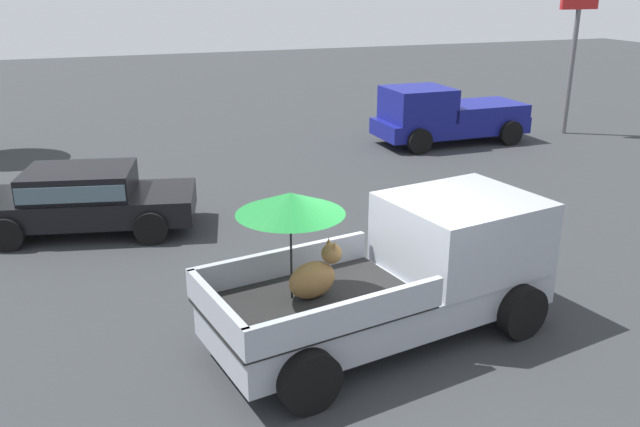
# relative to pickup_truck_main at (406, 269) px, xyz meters

# --- Properties ---
(ground_plane) EXTENTS (80.00, 80.00, 0.00)m
(ground_plane) POSITION_rel_pickup_truck_main_xyz_m (-0.39, -0.08, -0.99)
(ground_plane) COLOR #2D3033
(pickup_truck_main) EXTENTS (5.30, 2.95, 2.36)m
(pickup_truck_main) POSITION_rel_pickup_truck_main_xyz_m (0.00, 0.00, 0.00)
(pickup_truck_main) COLOR black
(pickup_truck_main) RESTS_ON ground
(pickup_truck_red) EXTENTS (4.81, 2.19, 1.80)m
(pickup_truck_red) POSITION_rel_pickup_truck_main_xyz_m (6.55, 10.24, -0.12)
(pickup_truck_red) COLOR black
(pickup_truck_red) RESTS_ON ground
(parked_sedan_near) EXTENTS (4.58, 2.66, 1.33)m
(parked_sedan_near) POSITION_rel_pickup_truck_main_xyz_m (-4.30, 5.88, -0.25)
(parked_sedan_near) COLOR black
(parked_sedan_near) RESTS_ON ground
(motel_sign) EXTENTS (1.40, 0.16, 4.91)m
(motel_sign) POSITION_rel_pickup_truck_main_xyz_m (11.08, 10.10, 2.47)
(motel_sign) COLOR #59595B
(motel_sign) RESTS_ON ground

